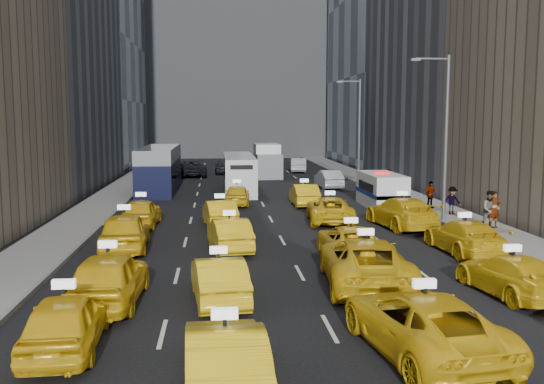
{
  "coord_description": "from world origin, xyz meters",
  "views": [
    {
      "loc": [
        -3.01,
        -19.7,
        5.7
      ],
      "look_at": [
        -0.27,
        10.31,
        2.0
      ],
      "focal_mm": 40.0,
      "sensor_mm": 36.0,
      "label": 1
    }
  ],
  "objects_px": {
    "taxi_0": "(65,322)",
    "city_bus": "(239,173)",
    "taxi_2": "(423,323)",
    "box_truck": "(267,161)",
    "double_decker": "(160,169)",
    "nypd_van": "(381,191)",
    "taxi_1": "(225,360)",
    "pedestrian_0": "(494,210)"
  },
  "relations": [
    {
      "from": "taxi_2",
      "to": "double_decker",
      "type": "height_order",
      "value": "double_decker"
    },
    {
      "from": "taxi_1",
      "to": "city_bus",
      "type": "xyz_separation_m",
      "value": [
        1.58,
        35.21,
        0.62
      ]
    },
    {
      "from": "taxi_0",
      "to": "taxi_2",
      "type": "xyz_separation_m",
      "value": [
        8.69,
        -1.0,
        0.04
      ]
    },
    {
      "from": "taxi_2",
      "to": "nypd_van",
      "type": "distance_m",
      "value": 24.62
    },
    {
      "from": "taxi_0",
      "to": "city_bus",
      "type": "height_order",
      "value": "city_bus"
    },
    {
      "from": "taxi_0",
      "to": "pedestrian_0",
      "type": "xyz_separation_m",
      "value": [
        17.72,
        14.36,
        0.36
      ]
    },
    {
      "from": "taxi_2",
      "to": "box_truck",
      "type": "distance_m",
      "value": 44.95
    },
    {
      "from": "taxi_2",
      "to": "city_bus",
      "type": "xyz_separation_m",
      "value": [
        -3.23,
        33.41,
        0.62
      ]
    },
    {
      "from": "nypd_van",
      "to": "pedestrian_0",
      "type": "bearing_deg",
      "value": -69.94
    },
    {
      "from": "taxi_2",
      "to": "nypd_van",
      "type": "height_order",
      "value": "nypd_van"
    },
    {
      "from": "box_truck",
      "to": "taxi_0",
      "type": "bearing_deg",
      "value": -100.68
    },
    {
      "from": "box_truck",
      "to": "taxi_2",
      "type": "bearing_deg",
      "value": -89.49
    },
    {
      "from": "nypd_van",
      "to": "city_bus",
      "type": "distance_m",
      "value": 12.91
    },
    {
      "from": "taxi_0",
      "to": "city_bus",
      "type": "distance_m",
      "value": 32.87
    },
    {
      "from": "pedestrian_0",
      "to": "nypd_van",
      "type": "bearing_deg",
      "value": 95.01
    },
    {
      "from": "nypd_van",
      "to": "city_bus",
      "type": "xyz_separation_m",
      "value": [
        -8.8,
        9.43,
        0.33
      ]
    },
    {
      "from": "taxi_1",
      "to": "double_decker",
      "type": "xyz_separation_m",
      "value": [
        -4.6,
        36.01,
        0.91
      ]
    },
    {
      "from": "taxi_2",
      "to": "taxi_0",
      "type": "bearing_deg",
      "value": -14.37
    },
    {
      "from": "taxi_0",
      "to": "box_truck",
      "type": "relative_size",
      "value": 0.62
    },
    {
      "from": "double_decker",
      "to": "city_bus",
      "type": "height_order",
      "value": "double_decker"
    },
    {
      "from": "taxi_0",
      "to": "nypd_van",
      "type": "xyz_separation_m",
      "value": [
        14.26,
        22.98,
        0.32
      ]
    },
    {
      "from": "taxi_0",
      "to": "box_truck",
      "type": "xyz_separation_m",
      "value": [
        8.66,
        43.94,
        0.83
      ]
    },
    {
      "from": "nypd_van",
      "to": "city_bus",
      "type": "height_order",
      "value": "city_bus"
    },
    {
      "from": "taxi_0",
      "to": "taxi_2",
      "type": "relative_size",
      "value": 0.78
    },
    {
      "from": "nypd_van",
      "to": "box_truck",
      "type": "bearing_deg",
      "value": 103.12
    },
    {
      "from": "taxi_1",
      "to": "taxi_2",
      "type": "distance_m",
      "value": 5.14
    },
    {
      "from": "taxi_2",
      "to": "double_decker",
      "type": "xyz_separation_m",
      "value": [
        -9.41,
        34.21,
        0.91
      ]
    },
    {
      "from": "city_bus",
      "to": "box_truck",
      "type": "bearing_deg",
      "value": 81.22
    },
    {
      "from": "taxi_2",
      "to": "pedestrian_0",
      "type": "xyz_separation_m",
      "value": [
        9.03,
        15.36,
        0.32
      ]
    },
    {
      "from": "taxi_1",
      "to": "city_bus",
      "type": "bearing_deg",
      "value": -95.31
    },
    {
      "from": "taxi_1",
      "to": "double_decker",
      "type": "height_order",
      "value": "double_decker"
    },
    {
      "from": "double_decker",
      "to": "taxi_1",
      "type": "bearing_deg",
      "value": -81.25
    },
    {
      "from": "nypd_van",
      "to": "box_truck",
      "type": "height_order",
      "value": "box_truck"
    },
    {
      "from": "taxi_2",
      "to": "box_truck",
      "type": "relative_size",
      "value": 0.79
    },
    {
      "from": "taxi_0",
      "to": "taxi_1",
      "type": "height_order",
      "value": "taxi_1"
    },
    {
      "from": "taxi_1",
      "to": "box_truck",
      "type": "height_order",
      "value": "box_truck"
    },
    {
      "from": "city_bus",
      "to": "taxi_1",
      "type": "bearing_deg",
      "value": -85.81
    },
    {
      "from": "box_truck",
      "to": "double_decker",
      "type": "bearing_deg",
      "value": -130.71
    },
    {
      "from": "taxi_0",
      "to": "taxi_1",
      "type": "xyz_separation_m",
      "value": [
        3.87,
        -2.8,
        0.03
      ]
    },
    {
      "from": "taxi_2",
      "to": "city_bus",
      "type": "height_order",
      "value": "city_bus"
    },
    {
      "from": "taxi_0",
      "to": "city_bus",
      "type": "bearing_deg",
      "value": -102.27
    },
    {
      "from": "taxi_0",
      "to": "pedestrian_0",
      "type": "bearing_deg",
      "value": -143.69
    }
  ]
}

